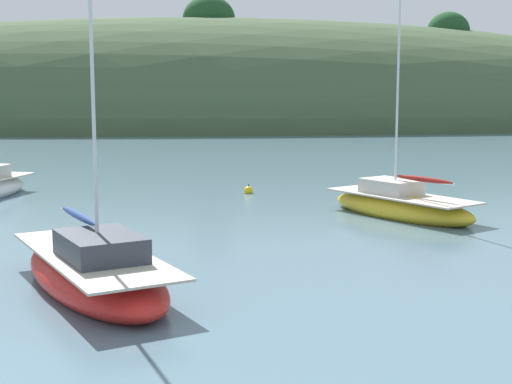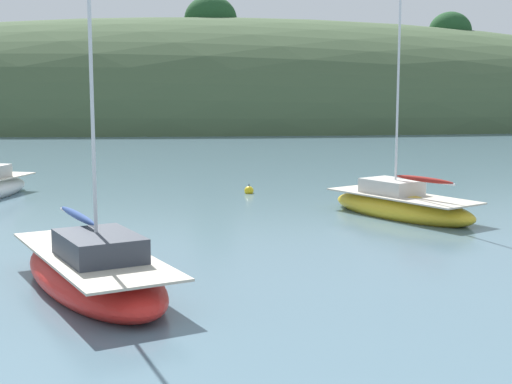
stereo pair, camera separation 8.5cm
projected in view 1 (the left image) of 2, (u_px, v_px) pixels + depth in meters
far_shoreline_hill at (207, 126)px, 92.81m from camera, size 150.00×36.00×29.38m
sailboat_blue_center at (400, 205)px, 29.05m from camera, size 5.57×7.15×9.93m
sailboat_teal_outer at (94, 272)px, 18.49m from camera, size 5.51×8.03×10.65m
mooring_buoy_outer at (248, 191)px, 35.24m from camera, size 0.44×0.44×0.54m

